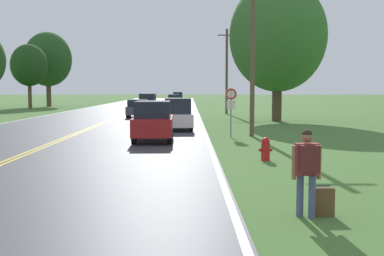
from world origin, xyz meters
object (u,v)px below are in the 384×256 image
car_silver_hatchback_receding (174,100)px  suitcase (322,202)px  car_dark_grey_hatchback_mid_near (138,108)px  tree_left_verge (278,36)px  car_champagne_van_mid_far (148,103)px  hitchhiker_person (307,164)px  fire_hydrant (266,149)px  car_dark_green_van_distant (178,97)px  tree_behind_sign (48,59)px  traffic_sign (231,100)px  car_red_suv_nearest (153,120)px  tree_mid_treeline (29,65)px  car_white_van_approaching (177,114)px

car_silver_hatchback_receding → suitcase: bearing=2.3°
car_silver_hatchback_receding → car_dark_grey_hatchback_mid_near: bearing=-7.4°
tree_left_verge → car_champagne_van_mid_far: bearing=127.5°
hitchhiker_person → car_champagne_van_mid_far: 42.68m
car_champagne_van_mid_far → car_silver_hatchback_receding: size_ratio=1.14×
fire_hydrant → car_dark_green_van_distant: car_dark_green_van_distant is taller
tree_behind_sign → car_dark_grey_hatchback_mid_near: tree_behind_sign is taller
car_dark_grey_hatchback_mid_near → car_silver_hatchback_receding: size_ratio=0.92×
suitcase → traffic_sign: (-0.44, 15.38, 1.62)m
car_red_suv_nearest → car_champagne_van_mid_far: car_champagne_van_mid_far is taller
hitchhiker_person → car_dark_grey_hatchback_mid_near: (-6.67, 32.47, -0.22)m
suitcase → tree_mid_treeline: (-22.45, 50.98, 5.11)m
car_dark_grey_hatchback_mid_near → tree_mid_treeline: bearing=-142.7°
traffic_sign → car_dark_green_van_distant: size_ratio=0.53×
hitchhiker_person → tree_behind_sign: size_ratio=0.17×
hitchhiker_person → tree_left_verge: bearing=-13.5°
car_silver_hatchback_receding → car_champagne_van_mid_far: bearing=-10.2°
tree_behind_sign → car_white_van_approaching: size_ratio=2.38×
fire_hydrant → car_red_suv_nearest: size_ratio=0.20×
fire_hydrant → car_white_van_approaching: size_ratio=0.19×
car_silver_hatchback_receding → hitchhiker_person: bearing=1.9°
car_red_suv_nearest → car_dark_green_van_distant: bearing=179.2°
traffic_sign → car_champagne_van_mid_far: 27.43m
car_silver_hatchback_receding → car_dark_green_van_distant: (0.09, 19.99, 0.07)m
suitcase → car_red_suv_nearest: size_ratio=0.15×
traffic_sign → hitchhiker_person: bearing=-89.6°
tree_left_verge → car_silver_hatchback_receding: 32.60m
fire_hydrant → tree_left_verge: tree_left_verge is taller
car_white_van_approaching → car_dark_grey_hatchback_mid_near: car_white_van_approaching is taller
tree_mid_treeline → car_dark_green_van_distant: (17.83, 27.42, -4.42)m
traffic_sign → tree_left_verge: 13.77m
car_white_van_approaching → car_dark_grey_hatchback_mid_near: size_ratio=1.12×
suitcase → car_red_suv_nearest: bearing=13.4°
car_white_van_approaching → tree_mid_treeline: bearing=-151.2°
tree_mid_treeline → car_white_van_approaching: 36.77m
fire_hydrant → car_white_van_approaching: car_white_van_approaching is taller
tree_mid_treeline → car_champagne_van_mid_far: 18.42m
fire_hydrant → traffic_sign: traffic_sign is taller
suitcase → tree_left_verge: size_ratio=0.06×
car_red_suv_nearest → car_white_van_approaching: bearing=170.2°
traffic_sign → tree_behind_sign: bearing=117.0°
tree_mid_treeline → car_red_suv_nearest: (18.16, -37.54, -4.39)m
car_champagne_van_mid_far → tree_behind_sign: bearing=-136.8°
hitchhiker_person → car_champagne_van_mid_far: car_champagne_van_mid_far is taller
hitchhiker_person → suitcase: (0.34, 0.16, -0.77)m
fire_hydrant → tree_mid_treeline: (-22.50, 43.74, 4.98)m
tree_mid_treeline → car_white_van_approaching: tree_mid_treeline is taller
car_red_suv_nearest → car_dark_grey_hatchback_mid_near: car_red_suv_nearest is taller
hitchhiker_person → tree_left_verge: size_ratio=0.16×
hitchhiker_person → car_red_suv_nearest: size_ratio=0.42×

